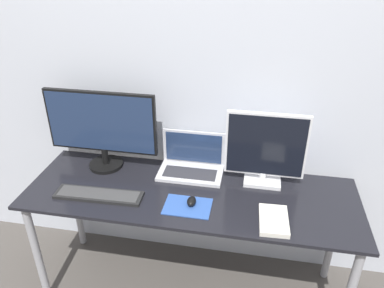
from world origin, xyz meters
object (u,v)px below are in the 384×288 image
monitor_right (265,149)px  keyboard (99,195)px  book (274,220)px  laptop (192,162)px  mouse (191,201)px  monitor_left (101,127)px

monitor_right → keyboard: bearing=-160.8°
book → laptop: bearing=141.1°
keyboard → mouse: mouse is taller
monitor_left → laptop: monitor_left is taller
monitor_left → keyboard: monitor_left is taller
monitor_left → book: monitor_left is taller
monitor_left → keyboard: bearing=-75.5°
monitor_left → mouse: size_ratio=8.68×
mouse → monitor_right: bearing=38.3°
monitor_right → keyboard: size_ratio=0.91×
monitor_right → keyboard: monitor_right is taller
keyboard → mouse: size_ratio=6.37×
laptop → keyboard: 0.54m
monitor_left → laptop: size_ratio=1.75×
laptop → book: laptop is taller
book → keyboard: bearing=177.4°
book → mouse: bearing=171.8°
monitor_right → mouse: 0.47m
keyboard → book: 0.88m
laptop → mouse: size_ratio=4.96×
laptop → mouse: (0.06, -0.31, -0.03)m
laptop → book: 0.59m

